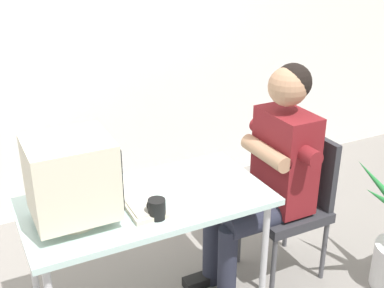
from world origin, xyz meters
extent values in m
cube|color=silver|center=(0.30, 1.40, 1.50)|extent=(8.00, 0.10, 3.00)
cylinder|color=#B7B7BC|center=(0.56, -0.26, 0.36)|extent=(0.04, 0.04, 0.72)
cylinder|color=#B7B7BC|center=(-0.56, 0.26, 0.36)|extent=(0.04, 0.04, 0.72)
cylinder|color=#B7B7BC|center=(0.56, 0.26, 0.36)|extent=(0.04, 0.04, 0.72)
cube|color=silver|center=(0.00, 0.00, 0.73)|extent=(1.24, 0.63, 0.03)
cylinder|color=beige|center=(-0.37, -0.05, 0.76)|extent=(0.22, 0.22, 0.02)
cylinder|color=beige|center=(-0.37, -0.05, 0.78)|extent=(0.06, 0.06, 0.03)
cube|color=beige|center=(-0.37, -0.05, 0.98)|extent=(0.37, 0.33, 0.36)
cube|color=black|center=(-0.18, -0.05, 0.98)|extent=(0.01, 0.28, 0.29)
cube|color=beige|center=(-0.05, 0.00, 0.76)|extent=(0.17, 0.43, 0.02)
cube|color=beige|center=(-0.05, 0.00, 0.78)|extent=(0.14, 0.39, 0.01)
cylinder|color=#4C4C51|center=(0.69, -0.17, 0.20)|extent=(0.03, 0.03, 0.41)
cylinder|color=#4C4C51|center=(1.06, -0.17, 0.20)|extent=(0.03, 0.03, 0.41)
cylinder|color=#4C4C51|center=(0.69, 0.20, 0.20)|extent=(0.03, 0.03, 0.41)
cylinder|color=#4C4C51|center=(1.06, 0.20, 0.20)|extent=(0.03, 0.03, 0.41)
cube|color=#2D2D33|center=(0.88, 0.02, 0.44)|extent=(0.43, 0.43, 0.06)
cube|color=#2D2D33|center=(1.07, 0.02, 0.68)|extent=(0.04, 0.39, 0.43)
cube|color=maroon|center=(0.86, 0.02, 0.78)|extent=(0.22, 0.37, 0.58)
sphere|color=#A57A5B|center=(0.84, 0.02, 1.21)|extent=(0.22, 0.22, 0.22)
sphere|color=black|center=(0.87, 0.02, 1.23)|extent=(0.21, 0.21, 0.21)
cylinder|color=#262838|center=(0.65, -0.07, 0.49)|extent=(0.42, 0.14, 0.14)
cylinder|color=#262838|center=(0.65, 0.11, 0.49)|extent=(0.42, 0.14, 0.14)
cylinder|color=#262838|center=(0.44, -0.07, 0.24)|extent=(0.11, 0.11, 0.49)
cylinder|color=#262838|center=(0.44, 0.11, 0.24)|extent=(0.11, 0.11, 0.49)
cube|color=black|center=(0.38, 0.11, 0.03)|extent=(0.24, 0.09, 0.06)
cylinder|color=maroon|center=(0.84, -0.20, 0.90)|extent=(0.09, 0.14, 0.09)
cylinder|color=maroon|center=(0.84, 0.23, 0.90)|extent=(0.09, 0.14, 0.09)
cylinder|color=#A57A5B|center=(0.72, 0.02, 0.85)|extent=(0.09, 0.37, 0.09)
cylinder|color=black|center=(-0.02, -0.18, 0.80)|extent=(0.08, 0.08, 0.10)
torus|color=black|center=(-0.02, -0.14, 0.80)|extent=(0.07, 0.01, 0.07)
camera|label=1|loc=(-0.76, -2.01, 1.99)|focal=45.90mm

